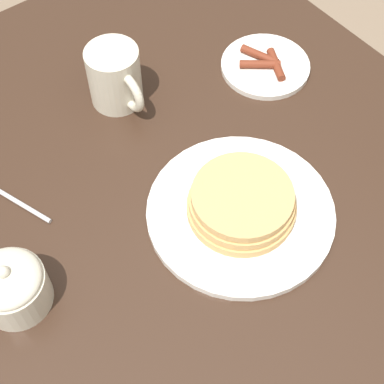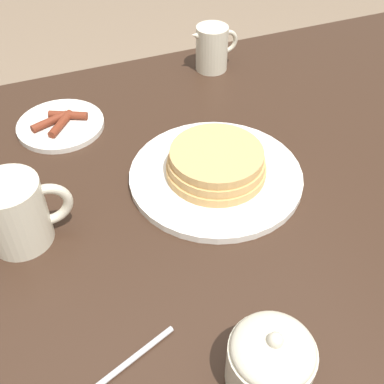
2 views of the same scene
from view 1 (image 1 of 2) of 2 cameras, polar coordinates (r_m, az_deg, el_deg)
dining_table at (r=0.94m, az=4.02°, el=-8.20°), size 1.29×0.88×0.72m
pancake_plate at (r=0.84m, az=4.79°, el=-1.45°), size 0.27×0.27×0.06m
side_plate_bacon at (r=1.04m, az=7.12°, el=12.10°), size 0.15×0.15×0.02m
coffee_mug at (r=0.96m, az=-7.42°, el=11.01°), size 0.12×0.09×0.10m
sugar_bowl at (r=0.79m, az=-17.11°, el=-8.70°), size 0.09×0.09×0.09m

